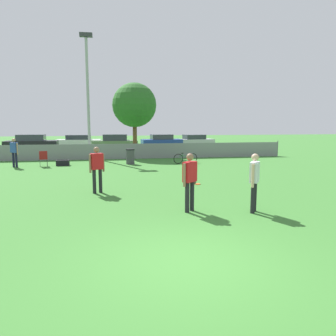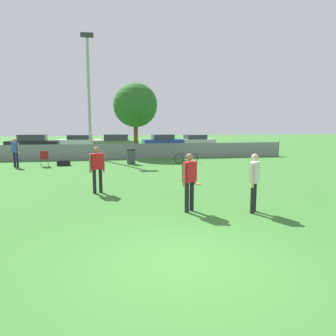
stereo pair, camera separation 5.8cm
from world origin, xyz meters
TOP-DOWN VIEW (x-y plane):
  - ground_plane at (0.00, 0.00)m, footprint 120.00×120.00m
  - fence_backline at (0.00, 18.00)m, footprint 23.06×0.07m
  - light_pole at (-2.93, 19.26)m, footprint 0.90×0.36m
  - tree_near_pole at (0.48, 19.70)m, footprint 3.37×3.37m
  - player_receiver_white at (2.74, 3.09)m, footprint 0.43×0.51m
  - player_defender_red at (-1.89, 6.58)m, footprint 0.55×0.40m
  - player_thrower_red at (0.90, 3.49)m, footprint 0.48×0.46m
  - spectator_in_blue at (-6.94, 14.62)m, footprint 0.50×0.42m
  - frisbee_disc at (2.24, 7.61)m, footprint 0.28×0.28m
  - folding_chair_sideline at (-5.35, 14.65)m, footprint 0.54×0.54m
  - bicycle_sideline at (3.34, 14.66)m, footprint 1.63×0.45m
  - trash_bin at (-0.17, 14.95)m, footprint 0.55×0.55m
  - gear_bag_sideline at (-4.29, 14.93)m, footprint 0.76×0.42m
  - parked_car_dark at (-8.57, 26.13)m, footprint 4.65×1.99m
  - parked_car_white at (-4.71, 29.97)m, footprint 4.72×2.13m
  - parked_car_olive at (-0.94, 25.14)m, footprint 4.28×2.04m
  - parked_car_blue at (3.88, 28.15)m, footprint 4.30×2.05m
  - parked_car_silver at (7.50, 28.65)m, footprint 4.38×2.33m

SIDE VIEW (x-z plane):
  - ground_plane at x=0.00m, z-range 0.00..0.00m
  - frisbee_disc at x=2.24m, z-range 0.00..0.03m
  - gear_bag_sideline at x=-4.29m, z-range -0.01..0.35m
  - bicycle_sideline at x=3.34m, z-range -0.01..0.68m
  - trash_bin at x=-0.17m, z-range 0.00..0.97m
  - folding_chair_sideline at x=-5.35m, z-range 0.07..1.01m
  - fence_backline at x=0.00m, z-range -0.05..1.16m
  - parked_car_silver at x=7.50m, z-range -0.01..1.30m
  - parked_car_white at x=-4.71m, z-range -0.01..1.30m
  - parked_car_blue at x=3.88m, z-range -0.02..1.36m
  - parked_car_dark at x=-8.57m, z-range -0.03..1.49m
  - parked_car_olive at x=-0.94m, z-range -0.03..1.50m
  - spectator_in_blue at x=-6.94m, z-range 0.14..1.84m
  - player_receiver_white at x=2.74m, z-range 0.15..1.88m
  - player_defender_red at x=-1.89m, z-range 0.15..1.88m
  - player_thrower_red at x=0.90m, z-range 0.15..1.88m
  - tree_near_pole at x=0.48m, z-range 1.11..6.72m
  - light_pole at x=-2.93m, z-range 0.77..9.70m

